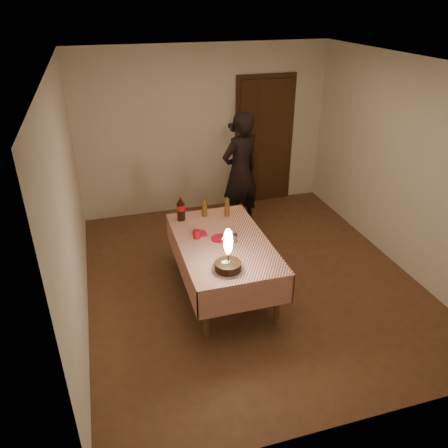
{
  "coord_description": "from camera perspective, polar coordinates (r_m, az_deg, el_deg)",
  "views": [
    {
      "loc": [
        -1.62,
        -4.32,
        3.21
      ],
      "look_at": [
        -0.41,
        -0.21,
        0.95
      ],
      "focal_mm": 35.0,
      "sensor_mm": 36.0,
      "label": 1
    }
  ],
  "objects": [
    {
      "name": "cola_bottle",
      "position": [
        5.43,
        -5.65,
        2.01
      ],
      "size": [
        0.1,
        0.1,
        0.32
      ],
      "color": "black",
      "rests_on": "dining_table"
    },
    {
      "name": "photographer",
      "position": [
        6.46,
        2.15,
        6.83
      ],
      "size": [
        0.77,
        0.64,
        1.79
      ],
      "color": "black",
      "rests_on": "ground"
    },
    {
      "name": "red_cup",
      "position": [
        5.05,
        -3.59,
        -1.35
      ],
      "size": [
        0.08,
        0.08,
        0.1
      ],
      "primitive_type": "cylinder",
      "color": "#A70B18",
      "rests_on": "dining_table"
    },
    {
      "name": "napkin_stack",
      "position": [
        5.13,
        -3.14,
        -1.31
      ],
      "size": [
        0.15,
        0.15,
        0.02
      ],
      "primitive_type": "cube",
      "color": "#AF142F",
      "rests_on": "dining_table"
    },
    {
      "name": "dining_table",
      "position": [
        5.05,
        -0.16,
        -3.16
      ],
      "size": [
        1.02,
        1.72,
        0.71
      ],
      "color": "brown",
      "rests_on": "ground"
    },
    {
      "name": "clear_cup",
      "position": [
        4.97,
        1.32,
        -1.87
      ],
      "size": [
        0.07,
        0.07,
        0.09
      ],
      "primitive_type": "cylinder",
      "color": "white",
      "rests_on": "dining_table"
    },
    {
      "name": "ground",
      "position": [
        5.62,
        3.41,
        -7.05
      ],
      "size": [
        4.0,
        4.5,
        0.01
      ],
      "primitive_type": "cube",
      "color": "brown",
      "rests_on": "ground"
    },
    {
      "name": "amber_bottle_left",
      "position": [
        5.52,
        -2.59,
        2.15
      ],
      "size": [
        0.06,
        0.06,
        0.25
      ],
      "color": "#5D4210",
      "rests_on": "dining_table"
    },
    {
      "name": "red_plate",
      "position": [
        5.05,
        -0.49,
        -1.88
      ],
      "size": [
        0.22,
        0.22,
        0.01
      ],
      "primitive_type": "cylinder",
      "color": "red",
      "rests_on": "dining_table"
    },
    {
      "name": "room_shell",
      "position": [
        4.95,
        4.03,
        9.43
      ],
      "size": [
        4.04,
        4.54,
        2.62
      ],
      "color": "silver",
      "rests_on": "ground"
    },
    {
      "name": "birthday_cake",
      "position": [
        4.43,
        0.54,
        -4.72
      ],
      "size": [
        0.34,
        0.34,
        0.48
      ],
      "color": "white",
      "rests_on": "dining_table"
    },
    {
      "name": "amber_bottle_right",
      "position": [
        5.52,
        0.4,
        2.21
      ],
      "size": [
        0.06,
        0.06,
        0.25
      ],
      "color": "#5D4210",
      "rests_on": "dining_table"
    }
  ]
}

